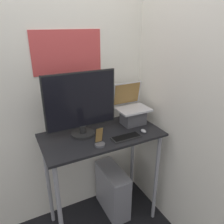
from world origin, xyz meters
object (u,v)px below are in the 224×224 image
Objects in this scene: monitor at (81,106)px; cell_phone at (99,141)px; mouse at (143,131)px; computer_tower at (113,190)px; keyboard at (126,137)px; laptop at (132,113)px.

monitor is 3.81× the size of cell_phone.
mouse is 0.42m from cell_phone.
mouse reaches higher than computer_tower.
computer_tower is (-0.19, 0.20, -0.72)m from mouse.
cell_phone reaches higher than computer_tower.
keyboard is 0.50× the size of computer_tower.
keyboard is 1.60× the size of cell_phone.
mouse is 0.40× the size of cell_phone.
mouse is (-0.01, -0.20, -0.09)m from laptop.
monitor reaches higher than mouse.
mouse is at bearing 2.69° from cell_phone.
laptop is 2.37× the size of cell_phone.
monitor is at bearing 156.75° from mouse.
computer_tower is (-0.01, 0.22, -0.72)m from keyboard.
keyboard is at bearing -87.62° from computer_tower.
laptop is at bearing 27.50° from cell_phone.
monitor is 2.38× the size of keyboard.
mouse is at bearing -47.04° from computer_tower.
laptop reaches higher than cell_phone.
mouse is at bearing 5.59° from keyboard.
cell_phone is at bearing -76.40° from monitor.
computer_tower is (-0.20, -0.00, -0.81)m from laptop.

